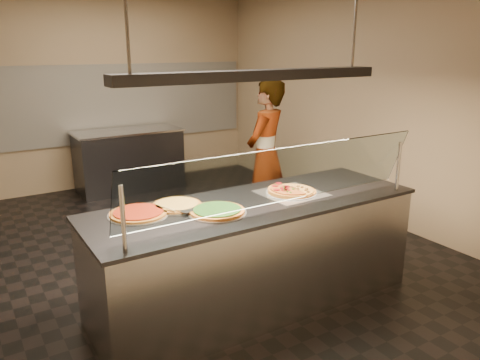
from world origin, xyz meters
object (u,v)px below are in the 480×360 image
prep_table (129,160)px  worker (266,155)px  sneeze_guard (281,177)px  perforated_tray (291,193)px  half_pizza_pepperoni (282,191)px  pizza_cheese (177,205)px  serving_counter (255,253)px  pizza_spatula (177,209)px  pizza_tomato (138,213)px  half_pizza_sausage (300,189)px  heat_lamp_housing (257,75)px  pizza_spinach (217,211)px

prep_table → worker: bearing=-69.4°
sneeze_guard → perforated_tray: 0.60m
half_pizza_pepperoni → pizza_cheese: half_pizza_pepperoni is taller
perforated_tray → prep_table: bearing=92.5°
serving_counter → half_pizza_pepperoni: (0.29, 0.02, 0.50)m
pizza_spatula → pizza_tomato: bearing=156.8°
half_pizza_sausage → pizza_spatula: 1.15m
sneeze_guard → heat_lamp_housing: 0.80m
sneeze_guard → worker: 2.15m
half_pizza_pepperoni → prep_table: (-0.07, 3.85, -0.50)m
perforated_tray → pizza_tomato: bearing=171.6°
sneeze_guard → pizza_tomato: bearing=149.1°
perforated_tray → pizza_spatula: bearing=175.7°
worker → pizza_spinach: bearing=14.8°
sneeze_guard → heat_lamp_housing: heat_lamp_housing is taller
serving_counter → pizza_spatula: size_ratio=12.13×
half_pizza_pepperoni → heat_lamp_housing: 1.03m
perforated_tray → half_pizza_sausage: size_ratio=1.23×
perforated_tray → pizza_tomato: 1.33m
serving_counter → pizza_spatula: pizza_spatula is taller
pizza_tomato → pizza_spatula: (0.27, -0.11, 0.01)m
sneeze_guard → heat_lamp_housing: size_ratio=1.12×
pizza_spinach → heat_lamp_housing: bearing=9.6°
serving_counter → pizza_spatula: (-0.66, 0.10, 0.49)m
sneeze_guard → half_pizza_pepperoni: size_ratio=6.09×
pizza_spinach → prep_table: size_ratio=0.29×
pizza_cheese → pizza_tomato: size_ratio=0.91×
pizza_spinach → heat_lamp_housing: size_ratio=0.20×
half_pizza_pepperoni → pizza_spinach: (-0.69, -0.09, -0.02)m
pizza_tomato → worker: 2.41m
heat_lamp_housing → sneeze_guard: bearing=-90.0°
sneeze_guard → pizza_cheese: (-0.60, 0.58, -0.28)m
pizza_tomato → serving_counter: bearing=-12.9°
pizza_spinach → worker: size_ratio=0.25×
sneeze_guard → pizza_spatula: sneeze_guard is taller
sneeze_guard → half_pizza_sausage: size_ratio=6.09×
prep_table → worker: size_ratio=0.89×
half_pizza_sausage → sneeze_guard: bearing=-143.5°
heat_lamp_housing → prep_table: bearing=86.7°
half_pizza_sausage → pizza_tomato: half_pizza_sausage is taller
serving_counter → prep_table: size_ratio=1.76×
sneeze_guard → prep_table: size_ratio=1.61×
perforated_tray → pizza_cheese: bearing=167.8°
half_pizza_sausage → pizza_spinach: size_ratio=0.92×
serving_counter → pizza_spinach: 0.63m
half_pizza_sausage → heat_lamp_housing: size_ratio=0.18×
serving_counter → pizza_cheese: 0.81m
perforated_tray → worker: 1.62m
sneeze_guard → prep_table: sneeze_guard is taller
sneeze_guard → pizza_cheese: size_ratio=6.09×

